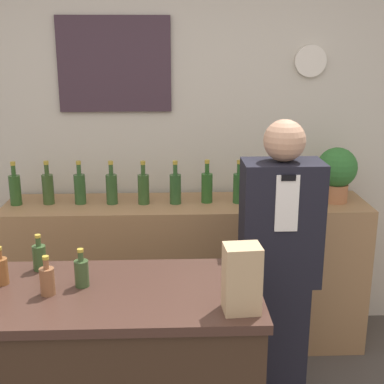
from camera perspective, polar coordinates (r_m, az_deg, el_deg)
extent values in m
cube|color=beige|center=(3.59, -2.55, 5.95)|extent=(5.20, 0.06, 2.70)
cube|color=#3B2A34|center=(3.51, -8.28, 13.33)|extent=(0.72, 0.02, 0.60)
cylinder|color=white|center=(3.60, 12.52, 13.49)|extent=(0.20, 0.03, 0.20)
cube|color=#9E754C|center=(3.56, -0.56, -8.68)|extent=(2.29, 0.48, 0.98)
cube|color=#3F2820|center=(2.31, -10.92, -10.71)|extent=(1.43, 0.63, 0.04)
cube|color=black|center=(3.08, 8.83, -15.56)|extent=(0.31, 0.24, 0.74)
cube|color=black|center=(2.78, 9.43, -3.26)|extent=(0.40, 0.24, 0.65)
cube|color=white|center=(2.63, 10.10, -1.22)|extent=(0.11, 0.01, 0.28)
cube|color=black|center=(2.59, 10.26, 1.49)|extent=(0.07, 0.01, 0.03)
sphere|color=tan|center=(2.68, 9.85, 5.43)|extent=(0.21, 0.21, 0.21)
cylinder|color=#B27047|center=(3.52, 15.02, -0.07)|extent=(0.16, 0.16, 0.11)
sphere|color=#2D6B2D|center=(3.48, 15.21, 2.54)|extent=(0.25, 0.25, 0.25)
cube|color=tan|center=(2.05, 5.34, -9.20)|extent=(0.15, 0.12, 0.27)
cube|color=#1E4799|center=(2.10, 5.84, -12.32)|extent=(0.09, 0.06, 0.02)
cylinder|color=silver|center=(2.09, 6.19, -11.50)|extent=(0.06, 0.02, 0.06)
cylinder|color=brown|center=(2.43, -19.71, -7.98)|extent=(0.06, 0.06, 0.11)
cylinder|color=#334E27|center=(2.52, -15.96, -6.76)|extent=(0.06, 0.06, 0.11)
cylinder|color=#334E27|center=(2.49, -16.09, -5.12)|extent=(0.02, 0.02, 0.04)
cylinder|color=#B29933|center=(2.48, -16.14, -4.54)|extent=(0.03, 0.03, 0.01)
cylinder|color=brown|center=(2.28, -15.17, -9.19)|extent=(0.06, 0.06, 0.11)
cylinder|color=brown|center=(2.25, -15.31, -7.41)|extent=(0.02, 0.02, 0.04)
cylinder|color=#B29933|center=(2.24, -15.37, -6.77)|extent=(0.03, 0.03, 0.01)
cylinder|color=#364D29|center=(2.32, -11.68, -8.51)|extent=(0.06, 0.06, 0.11)
cylinder|color=#364D29|center=(2.29, -11.79, -6.74)|extent=(0.02, 0.02, 0.04)
cylinder|color=#B29933|center=(2.28, -11.83, -6.11)|extent=(0.03, 0.03, 0.01)
cylinder|color=#2C5222|center=(3.50, -18.34, 0.18)|extent=(0.07, 0.07, 0.19)
cylinder|color=#2C5222|center=(3.47, -18.52, 2.19)|extent=(0.03, 0.03, 0.07)
cylinder|color=#B29933|center=(3.46, -18.58, 2.90)|extent=(0.03, 0.03, 0.02)
cylinder|color=#344D23|center=(3.46, -15.10, 0.28)|extent=(0.07, 0.07, 0.19)
cylinder|color=#344D23|center=(3.43, -15.25, 2.32)|extent=(0.03, 0.03, 0.07)
cylinder|color=#B29933|center=(3.42, -15.31, 3.03)|extent=(0.03, 0.03, 0.02)
cylinder|color=#2B5126|center=(3.42, -11.86, 0.29)|extent=(0.07, 0.07, 0.19)
cylinder|color=#2B5126|center=(3.39, -11.98, 2.36)|extent=(0.03, 0.03, 0.07)
cylinder|color=#B29933|center=(3.38, -12.03, 3.08)|extent=(0.03, 0.03, 0.02)
cylinder|color=#2E5026|center=(3.38, -8.56, 0.29)|extent=(0.07, 0.07, 0.19)
cylinder|color=#2E5026|center=(3.35, -8.65, 2.38)|extent=(0.03, 0.03, 0.07)
cylinder|color=#B29933|center=(3.34, -8.68, 3.11)|extent=(0.03, 0.03, 0.02)
cylinder|color=#2F5124|center=(3.35, -5.19, 0.28)|extent=(0.07, 0.07, 0.19)
cylinder|color=#2F5124|center=(3.32, -5.24, 2.38)|extent=(0.03, 0.03, 0.07)
cylinder|color=#B29933|center=(3.31, -5.26, 3.13)|extent=(0.03, 0.03, 0.02)
cylinder|color=#2A5227|center=(3.35, -1.78, 0.31)|extent=(0.07, 0.07, 0.19)
cylinder|color=#2A5227|center=(3.32, -1.80, 2.42)|extent=(0.03, 0.03, 0.07)
cylinder|color=#B29933|center=(3.31, -1.81, 3.16)|extent=(0.03, 0.03, 0.02)
cylinder|color=#295822|center=(3.37, 1.60, 0.43)|extent=(0.07, 0.07, 0.19)
cylinder|color=#295822|center=(3.34, 1.62, 2.52)|extent=(0.03, 0.03, 0.07)
cylinder|color=#B29933|center=(3.33, 1.62, 3.26)|extent=(0.03, 0.03, 0.02)
cylinder|color=#265525|center=(3.37, 5.00, 0.38)|extent=(0.07, 0.07, 0.19)
cylinder|color=#265525|center=(3.34, 5.05, 2.47)|extent=(0.03, 0.03, 0.07)
cylinder|color=#B29933|center=(3.33, 5.07, 3.21)|extent=(0.03, 0.03, 0.02)
cylinder|color=#295824|center=(3.40, 8.36, 0.37)|extent=(0.07, 0.07, 0.19)
cylinder|color=#295824|center=(3.36, 8.44, 2.45)|extent=(0.03, 0.03, 0.07)
cylinder|color=#B29933|center=(3.35, 8.47, 3.18)|extent=(0.03, 0.03, 0.02)
cylinder|color=#2C4A25|center=(3.45, 11.57, 0.46)|extent=(0.07, 0.07, 0.19)
cylinder|color=#2C4A25|center=(3.42, 11.69, 2.51)|extent=(0.03, 0.03, 0.07)
cylinder|color=#B29933|center=(3.41, 11.73, 3.23)|extent=(0.03, 0.03, 0.02)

